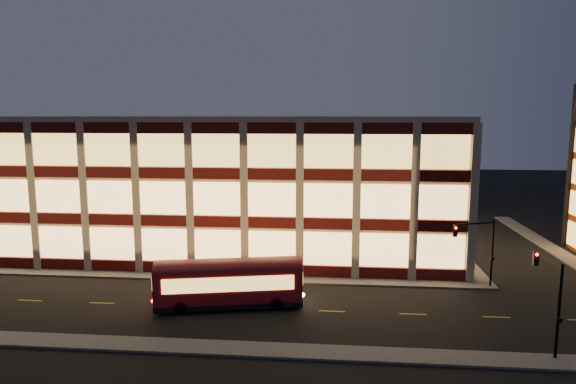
# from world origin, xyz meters

# --- Properties ---
(ground) EXTENTS (200.00, 200.00, 0.00)m
(ground) POSITION_xyz_m (0.00, 0.00, 0.00)
(ground) COLOR black
(ground) RESTS_ON ground
(sidewalk_office_south) EXTENTS (54.00, 2.00, 0.15)m
(sidewalk_office_south) POSITION_xyz_m (-3.00, 1.00, 0.07)
(sidewalk_office_south) COLOR #514F4C
(sidewalk_office_south) RESTS_ON ground
(sidewalk_office_east) EXTENTS (2.00, 30.00, 0.15)m
(sidewalk_office_east) POSITION_xyz_m (23.00, 17.00, 0.07)
(sidewalk_office_east) COLOR #514F4C
(sidewalk_office_east) RESTS_ON ground
(sidewalk_tower_west) EXTENTS (2.00, 30.00, 0.15)m
(sidewalk_tower_west) POSITION_xyz_m (34.00, 17.00, 0.07)
(sidewalk_tower_west) COLOR #514F4C
(sidewalk_tower_west) RESTS_ON ground
(sidewalk_near) EXTENTS (100.00, 2.00, 0.15)m
(sidewalk_near) POSITION_xyz_m (0.00, -13.00, 0.07)
(sidewalk_near) COLOR #514F4C
(sidewalk_near) RESTS_ON ground
(office_building) EXTENTS (50.45, 30.45, 14.50)m
(office_building) POSITION_xyz_m (-2.91, 16.91, 7.25)
(office_building) COLOR tan
(office_building) RESTS_ON ground
(traffic_signal_far) EXTENTS (3.79, 1.87, 6.00)m
(traffic_signal_far) POSITION_xyz_m (22.21, 0.24, 4.11)
(traffic_signal_far) COLOR black
(traffic_signal_far) RESTS_ON ground
(traffic_signal_near) EXTENTS (0.32, 4.45, 6.00)m
(traffic_signal_near) POSITION_xyz_m (23.50, -11.03, 4.13)
(traffic_signal_near) COLOR black
(traffic_signal_near) RESTS_ON ground
(trolley_bus) EXTENTS (11.44, 5.05, 3.76)m
(trolley_bus) POSITION_xyz_m (2.07, -5.69, 2.09)
(trolley_bus) COLOR maroon
(trolley_bus) RESTS_ON ground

